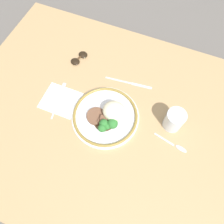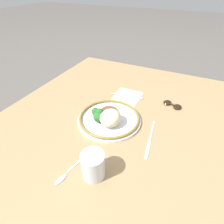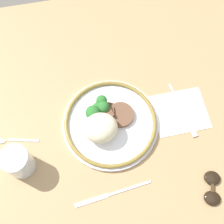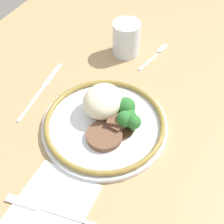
{
  "view_description": "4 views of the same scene",
  "coord_description": "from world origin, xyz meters",
  "px_view_note": "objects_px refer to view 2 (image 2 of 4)",
  "views": [
    {
      "loc": [
        0.12,
        -0.34,
        0.89
      ],
      "look_at": [
        -0.02,
        0.01,
        0.09
      ],
      "focal_mm": 35.0,
      "sensor_mm": 36.0,
      "label": 1
    },
    {
      "loc": [
        0.5,
        0.27,
        0.56
      ],
      "look_at": [
        -0.07,
        0.0,
        0.07
      ],
      "focal_mm": 28.0,
      "sensor_mm": 36.0,
      "label": 2
    },
    {
      "loc": [
        0.01,
        0.32,
        0.92
      ],
      "look_at": [
        -0.05,
        -0.02,
        0.09
      ],
      "focal_mm": 50.0,
      "sensor_mm": 36.0,
      "label": 3
    },
    {
      "loc": [
        -0.43,
        -0.22,
        0.6
      ],
      "look_at": [
        -0.02,
        -0.0,
        0.07
      ],
      "focal_mm": 50.0,
      "sensor_mm": 36.0,
      "label": 4
    }
  ],
  "objects_px": {
    "fork": "(130,96)",
    "knife": "(150,139)",
    "plate": "(109,118)",
    "juice_glass": "(93,166)",
    "spoon": "(65,175)",
    "sunglasses": "(172,105)"
  },
  "relations": [
    {
      "from": "juice_glass",
      "to": "knife",
      "type": "relative_size",
      "value": 0.44
    },
    {
      "from": "plate",
      "to": "juice_glass",
      "type": "xyz_separation_m",
      "value": [
        0.26,
        0.08,
        0.02
      ]
    },
    {
      "from": "knife",
      "to": "sunglasses",
      "type": "relative_size",
      "value": 2.1
    },
    {
      "from": "fork",
      "to": "knife",
      "type": "height_order",
      "value": "fork"
    },
    {
      "from": "plate",
      "to": "knife",
      "type": "height_order",
      "value": "plate"
    },
    {
      "from": "sunglasses",
      "to": "fork",
      "type": "bearing_deg",
      "value": -68.91
    },
    {
      "from": "juice_glass",
      "to": "sunglasses",
      "type": "height_order",
      "value": "juice_glass"
    },
    {
      "from": "plate",
      "to": "spoon",
      "type": "height_order",
      "value": "plate"
    },
    {
      "from": "fork",
      "to": "knife",
      "type": "relative_size",
      "value": 0.84
    },
    {
      "from": "plate",
      "to": "fork",
      "type": "distance_m",
      "value": 0.24
    },
    {
      "from": "plate",
      "to": "knife",
      "type": "distance_m",
      "value": 0.2
    },
    {
      "from": "juice_glass",
      "to": "knife",
      "type": "height_order",
      "value": "juice_glass"
    },
    {
      "from": "knife",
      "to": "sunglasses",
      "type": "bearing_deg",
      "value": 165.89
    },
    {
      "from": "sunglasses",
      "to": "spoon",
      "type": "bearing_deg",
      "value": -6.01
    },
    {
      "from": "juice_glass",
      "to": "knife",
      "type": "distance_m",
      "value": 0.27
    },
    {
      "from": "fork",
      "to": "sunglasses",
      "type": "distance_m",
      "value": 0.23
    },
    {
      "from": "juice_glass",
      "to": "fork",
      "type": "relative_size",
      "value": 0.52
    },
    {
      "from": "plate",
      "to": "fork",
      "type": "xyz_separation_m",
      "value": [
        -0.24,
        0.01,
        -0.02
      ]
    },
    {
      "from": "fork",
      "to": "sunglasses",
      "type": "bearing_deg",
      "value": -6.58
    },
    {
      "from": "fork",
      "to": "spoon",
      "type": "height_order",
      "value": "same"
    },
    {
      "from": "spoon",
      "to": "fork",
      "type": "bearing_deg",
      "value": -169.76
    },
    {
      "from": "juice_glass",
      "to": "spoon",
      "type": "height_order",
      "value": "juice_glass"
    }
  ]
}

